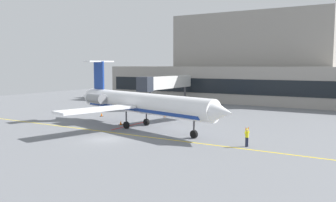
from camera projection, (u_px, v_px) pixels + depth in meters
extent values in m
cube|color=slate|center=(104.00, 140.00, 39.18)|extent=(120.00, 120.00, 0.10)
cube|color=yellow|center=(124.00, 134.00, 42.15)|extent=(108.00, 0.24, 0.01)
cube|color=red|center=(130.00, 125.00, 48.09)|extent=(0.30, 8.00, 0.01)
cube|color=gray|center=(245.00, 84.00, 79.03)|extent=(63.44, 14.02, 7.74)
cube|color=gray|center=(251.00, 40.00, 80.94)|extent=(35.22, 9.81, 11.91)
cube|color=black|center=(233.00, 87.00, 73.03)|extent=(60.90, 0.12, 3.07)
cube|color=silver|center=(170.00, 82.00, 71.56)|extent=(1.40, 15.76, 2.40)
cube|color=#2D333D|center=(145.00, 84.00, 64.06)|extent=(2.40, 2.00, 2.64)
cylinder|color=#4C4C51|center=(185.00, 95.00, 77.30)|extent=(0.44, 0.44, 3.46)
cylinder|color=#4C4C51|center=(150.00, 100.00, 65.81)|extent=(0.44, 0.44, 3.46)
cylinder|color=white|center=(142.00, 103.00, 45.74)|extent=(23.24, 8.57, 2.59)
cube|color=navy|center=(142.00, 108.00, 45.81)|extent=(20.91, 7.71, 0.47)
cone|color=white|center=(221.00, 112.00, 36.74)|extent=(3.41, 3.19, 2.54)
cone|color=white|center=(88.00, 97.00, 54.93)|extent=(3.83, 3.00, 2.20)
cube|color=white|center=(172.00, 102.00, 50.77)|extent=(5.20, 10.26, 0.28)
cube|color=white|center=(96.00, 109.00, 42.13)|extent=(5.20, 10.26, 0.28)
cylinder|color=gray|center=(120.00, 97.00, 52.48)|extent=(3.37, 2.18, 1.43)
cylinder|color=gray|center=(96.00, 98.00, 49.65)|extent=(3.37, 2.18, 1.43)
cube|color=navy|center=(99.00, 75.00, 52.42)|extent=(2.32, 0.84, 4.04)
cube|color=white|center=(99.00, 61.00, 52.22)|extent=(2.83, 4.48, 0.20)
cylinder|color=#3F3F44|center=(194.00, 125.00, 39.58)|extent=(0.20, 0.20, 1.52)
cylinder|color=black|center=(194.00, 134.00, 39.68)|extent=(0.96, 0.57, 0.90)
cylinder|color=#3F3F44|center=(146.00, 115.00, 47.93)|extent=(0.20, 0.20, 1.52)
cylinder|color=black|center=(146.00, 122.00, 48.02)|extent=(0.96, 0.57, 0.90)
cylinder|color=#3F3F44|center=(126.00, 117.00, 45.59)|extent=(0.20, 0.20, 1.52)
cylinder|color=black|center=(126.00, 125.00, 45.69)|extent=(0.96, 0.57, 0.90)
cube|color=silver|center=(144.00, 103.00, 71.46)|extent=(2.34, 4.09, 0.46)
cube|color=#B8B1A9|center=(142.00, 99.00, 70.36)|extent=(1.74, 1.79, 1.24)
cylinder|color=black|center=(145.00, 105.00, 69.94)|extent=(0.41, 0.74, 0.70)
cylinder|color=black|center=(137.00, 104.00, 70.50)|extent=(0.41, 0.74, 0.70)
cylinder|color=black|center=(150.00, 103.00, 72.47)|extent=(0.41, 0.74, 0.70)
cylinder|color=black|center=(143.00, 103.00, 73.02)|extent=(0.41, 0.74, 0.70)
cube|color=#1E4CB2|center=(162.00, 109.00, 60.08)|extent=(2.51, 3.23, 0.69)
cube|color=#1A4197|center=(163.00, 103.00, 60.76)|extent=(1.76, 1.57, 1.38)
cylinder|color=black|center=(158.00, 110.00, 61.24)|extent=(0.51, 0.75, 0.70)
cylinder|color=black|center=(168.00, 111.00, 60.94)|extent=(0.51, 0.75, 0.70)
cylinder|color=black|center=(156.00, 112.00, 59.29)|extent=(0.51, 0.75, 0.70)
cylinder|color=black|center=(166.00, 112.00, 59.00)|extent=(0.51, 0.75, 0.70)
cylinder|color=#191E33|center=(247.00, 142.00, 35.57)|extent=(0.18, 0.18, 0.95)
cylinder|color=#191E33|center=(246.00, 142.00, 35.44)|extent=(0.18, 0.18, 0.95)
cylinder|color=yellow|center=(247.00, 134.00, 35.43)|extent=(0.34, 0.34, 0.59)
sphere|color=tan|center=(247.00, 130.00, 35.39)|extent=(0.24, 0.24, 0.24)
cylinder|color=yellow|center=(248.00, 131.00, 35.54)|extent=(0.21, 0.40, 0.50)
cylinder|color=#F2590C|center=(248.00, 128.00, 35.51)|extent=(0.06, 0.06, 0.28)
cylinder|color=yellow|center=(246.00, 131.00, 35.25)|extent=(0.21, 0.40, 0.50)
cylinder|color=#F2590C|center=(246.00, 129.00, 35.23)|extent=(0.06, 0.06, 0.28)
cone|color=orange|center=(102.00, 115.00, 56.54)|extent=(0.36, 0.36, 0.55)
cube|color=black|center=(102.00, 116.00, 56.57)|extent=(0.47, 0.47, 0.04)
cone|color=orange|center=(165.00, 115.00, 55.73)|extent=(0.36, 0.36, 0.55)
cube|color=black|center=(165.00, 117.00, 55.76)|extent=(0.47, 0.47, 0.04)
cone|color=orange|center=(121.00, 123.00, 48.58)|extent=(0.36, 0.36, 0.55)
cube|color=black|center=(121.00, 125.00, 48.60)|extent=(0.47, 0.47, 0.04)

